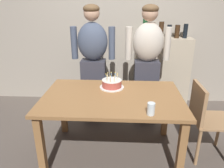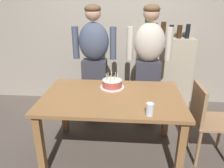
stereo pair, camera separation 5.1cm
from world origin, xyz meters
name	(u,v)px [view 2 (the right image)]	position (x,y,z in m)	size (l,w,h in m)	color
ground_plane	(112,152)	(0.00, 0.00, 0.00)	(10.00, 10.00, 0.00)	#564C44
back_wall	(119,26)	(0.00, 1.55, 1.30)	(5.20, 0.10, 2.60)	#9E9384
dining_table	(112,104)	(0.00, 0.00, 0.64)	(1.50, 0.96, 0.74)	olive
birthday_cake	(112,84)	(-0.02, 0.23, 0.79)	(0.28, 0.28, 0.17)	white
water_glass_near	(150,109)	(0.37, -0.39, 0.80)	(0.07, 0.07, 0.11)	silver
person_man_bearded	(95,63)	(-0.31, 0.79, 0.87)	(0.61, 0.27, 1.66)	#33333D
person_woman_cardigan	(148,64)	(0.44, 0.79, 0.87)	(0.61, 0.27, 1.66)	#33333D
dining_chair	(205,117)	(1.02, 0.02, 0.52)	(0.42, 0.42, 0.87)	#A37A51
shelf_cabinet	(163,72)	(0.75, 1.33, 0.59)	(0.88, 0.30, 1.44)	tan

